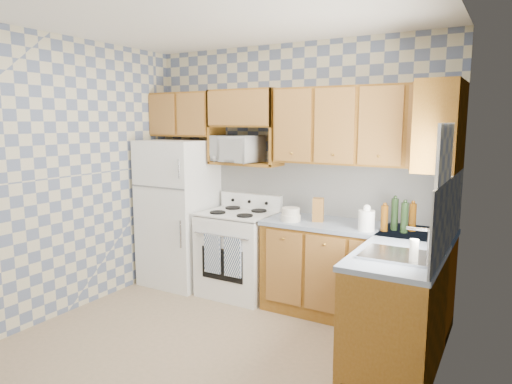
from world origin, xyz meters
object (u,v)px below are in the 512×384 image
at_px(stove_body, 239,254).
at_px(electric_kettle, 366,221).
at_px(refrigerator, 179,212).
at_px(microwave, 237,149).

xyz_separation_m(stove_body, electric_kettle, (1.45, -0.15, 0.56)).
distance_m(refrigerator, electric_kettle, 2.26).
relative_size(refrigerator, microwave, 3.20).
height_order(stove_body, microwave, microwave).
bearing_deg(microwave, stove_body, -44.97).
distance_m(stove_body, microwave, 1.15).
xyz_separation_m(refrigerator, microwave, (0.72, 0.14, 0.76)).
distance_m(stove_body, electric_kettle, 1.56).
height_order(microwave, electric_kettle, microwave).
bearing_deg(electric_kettle, refrigerator, 176.72).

